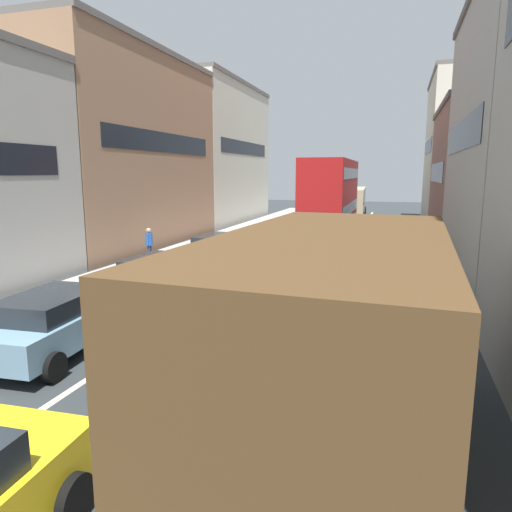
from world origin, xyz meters
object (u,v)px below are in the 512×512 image
Objects in this scene: removalist_box_truck at (343,344)px; coupe_centre_lane_fourth at (293,252)px; wagon_right_lane_far at (369,260)px; sedan_centre_lane_second at (182,332)px; pedestrian_mid_sidewalk at (149,243)px; wagon_left_lane_second at (57,321)px; sedan_left_lane_third at (160,276)px; sedan_left_lane_fourth at (221,250)px; hatchback_centre_lane_third at (262,280)px; bus_far_queue_secondary at (350,201)px; bus_mid_queue_primary at (331,195)px; sedan_right_lane_behind_truck at (354,296)px.

coupe_centre_lane_fourth is at bearing 17.78° from removalist_box_truck.
wagon_right_lane_far is (-0.37, 12.70, -1.18)m from removalist_box_truck.
pedestrian_mid_sidewalk reaches higher than sedan_centre_lane_second.
wagon_right_lane_far is (3.42, 9.90, 0.00)m from sedan_centre_lane_second.
wagon_left_lane_second is 1.02× the size of coupe_centre_lane_fourth.
sedan_left_lane_third is 5.71m from sedan_left_lane_fourth.
sedan_left_lane_third is at bearing 100.93° from hatchback_centre_lane_third.
sedan_centre_lane_second is at bearing -90.77° from wagon_left_lane_second.
hatchback_centre_lane_third is 1.01× the size of sedan_left_lane_third.
sedan_centre_lane_second is at bearing 179.69° from hatchback_centre_lane_third.
wagon_right_lane_far is (6.61, 10.06, 0.00)m from wagon_left_lane_second.
hatchback_centre_lane_third is 28.55m from bus_far_queue_secondary.
sedan_centre_lane_second is 21.12m from bus_mid_queue_primary.
removalist_box_truck reaches higher than hatchback_centre_lane_third.
wagon_right_lane_far is (6.64, -0.67, 0.00)m from sedan_left_lane_fourth.
sedan_left_lane_third is at bearing -3.71° from wagon_left_lane_second.
wagon_right_lane_far is 0.41× the size of bus_mid_queue_primary.
sedan_left_lane_third is at bearing 34.53° from sedan_centre_lane_second.
hatchback_centre_lane_third is at bearing -80.56° from sedan_left_lane_third.
sedan_left_lane_fourth is 23.61m from bus_far_queue_secondary.
sedan_centre_lane_second is 1.00× the size of coupe_centre_lane_fourth.
wagon_right_lane_far is at bearing -109.62° from coupe_centre_lane_fourth.
removalist_box_truck is at bearing -179.74° from sedan_right_lane_behind_truck.
wagon_left_lane_second is 12.03m from wagon_right_lane_far.
sedan_left_lane_fourth is at bearing 160.82° from bus_mid_queue_primary.
removalist_box_truck is 0.73× the size of bus_far_queue_secondary.
removalist_box_truck is 1.80× the size of sedan_centre_lane_second.
bus_far_queue_secondary reaches higher than pedestrian_mid_sidewalk.
bus_mid_queue_primary reaches higher than bus_far_queue_secondary.
sedan_left_lane_fourth is at bearing -3.43° from wagon_left_lane_second.
sedan_centre_lane_second and coupe_centre_lane_fourth have the same top height.
coupe_centre_lane_fourth is 22.89m from bus_far_queue_secondary.
sedan_left_lane_third and sedan_left_lane_fourth have the same top height.
hatchback_centre_lane_third is 15.78m from bus_mid_queue_primary.
sedan_right_lane_behind_truck is at bearing -45.27° from pedestrian_mid_sidewalk.
sedan_left_lane_third is (0.01, 5.02, 0.00)m from wagon_left_lane_second.
coupe_centre_lane_fourth is at bearing 178.02° from bus_mid_queue_primary.
wagon_left_lane_second is at bearing 71.93° from removalist_box_truck.
coupe_centre_lane_fourth is (3.24, 11.19, 0.00)m from wagon_left_lane_second.
sedan_centre_lane_second is 5.37m from sedan_right_lane_behind_truck.
bus_far_queue_secondary is at bearing -0.39° from bus_mid_queue_primary.
sedan_centre_lane_second is 5.38m from hatchback_centre_lane_third.
sedan_left_lane_fourth is 0.42× the size of bus_far_queue_secondary.
bus_mid_queue_primary is (3.48, 21.18, 2.03)m from wagon_left_lane_second.
hatchback_centre_lane_third and wagon_right_lane_far have the same top height.
removalist_box_truck is 8.98m from hatchback_centre_lane_third.
pedestrian_mid_sidewalk reaches higher than sedan_left_lane_fourth.
sedan_right_lane_behind_truck is at bearing 179.29° from wagon_right_lane_far.
bus_mid_queue_primary is 6.34× the size of pedestrian_mid_sidewalk.
removalist_box_truck reaches higher than sedan_left_lane_third.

